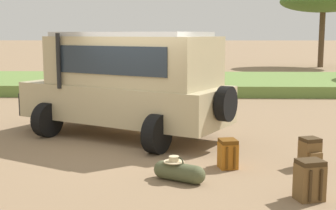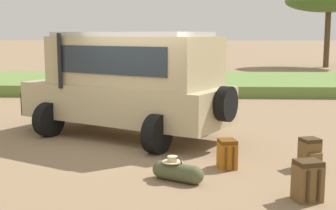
% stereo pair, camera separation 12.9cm
% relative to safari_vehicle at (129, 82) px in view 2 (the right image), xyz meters
% --- Properties ---
extents(ground_plane, '(320.00, 320.00, 0.00)m').
position_rel_safari_vehicle_xyz_m(ground_plane, '(0.25, -1.12, -1.29)').
color(ground_plane, '#8C7051').
extents(grass_bank, '(120.00, 7.00, 0.44)m').
position_rel_safari_vehicle_xyz_m(grass_bank, '(0.25, 10.17, -1.07)').
color(grass_bank, olive).
rests_on(grass_bank, ground_plane).
extents(safari_vehicle, '(5.32, 4.03, 2.44)m').
position_rel_safari_vehicle_xyz_m(safari_vehicle, '(0.00, 0.00, 0.00)').
color(safari_vehicle, tan).
rests_on(safari_vehicle, ground_plane).
extents(backpack_beside_front_wheel, '(0.45, 0.46, 0.60)m').
position_rel_safari_vehicle_xyz_m(backpack_beside_front_wheel, '(3.13, -4.15, -1.00)').
color(backpack_beside_front_wheel, brown).
rests_on(backpack_beside_front_wheel, ground_plane).
extents(backpack_cluster_center, '(0.37, 0.47, 0.53)m').
position_rel_safari_vehicle_xyz_m(backpack_cluster_center, '(2.10, -2.54, -1.04)').
color(backpack_cluster_center, '#B26619').
rests_on(backpack_cluster_center, ground_plane).
extents(backpack_near_rear_wheel, '(0.40, 0.45, 0.55)m').
position_rel_safari_vehicle_xyz_m(backpack_near_rear_wheel, '(3.58, -2.48, -1.03)').
color(backpack_near_rear_wheel, brown).
rests_on(backpack_near_rear_wheel, ground_plane).
extents(duffel_bag_low_black_case, '(0.85, 0.61, 0.41)m').
position_rel_safari_vehicle_xyz_m(duffel_bag_low_black_case, '(1.23, -3.33, -1.13)').
color(duffel_bag_low_black_case, '#4C5133').
rests_on(duffel_bag_low_black_case, ground_plane).
extents(acacia_tree_left_mid, '(6.09, 5.83, 5.46)m').
position_rel_safari_vehicle_xyz_m(acacia_tree_left_mid, '(11.23, 23.47, 3.35)').
color(acacia_tree_left_mid, brown).
rests_on(acacia_tree_left_mid, ground_plane).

